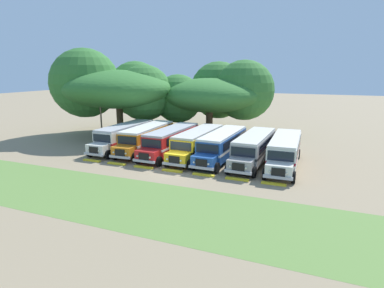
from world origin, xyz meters
TOP-DOWN VIEW (x-y plane):
  - ground_plane at (0.00, 0.00)m, footprint 220.00×220.00m
  - foreground_grass_strip at (0.00, -8.02)m, footprint 80.00×8.22m
  - parked_bus_slot_0 at (-9.25, 5.53)m, footprint 2.71×10.84m
  - parked_bus_slot_1 at (-6.32, 5.65)m, footprint 3.00×10.88m
  - parked_bus_slot_2 at (-2.98, 5.27)m, footprint 2.89×10.86m
  - parked_bus_slot_3 at (0.21, 5.37)m, footprint 2.93×10.87m
  - parked_bus_slot_4 at (2.93, 5.35)m, footprint 2.97×10.88m
  - parked_bus_slot_5 at (6.28, 5.38)m, footprint 2.95×10.87m
  - parked_bus_slot_6 at (9.31, 5.22)m, footprint 2.94×10.87m
  - curb_wheelstop_0 at (-9.19, -0.66)m, footprint 2.00×0.36m
  - curb_wheelstop_1 at (-6.13, -0.66)m, footprint 2.00×0.36m
  - curb_wheelstop_2 at (-3.06, -0.66)m, footprint 2.00×0.36m
  - curb_wheelstop_3 at (0.00, -0.66)m, footprint 2.00×0.36m
  - curb_wheelstop_4 at (3.06, -0.66)m, footprint 2.00×0.36m
  - curb_wheelstop_5 at (6.13, -0.66)m, footprint 2.00×0.36m
  - curb_wheelstop_6 at (9.19, -0.66)m, footprint 2.00×0.36m
  - broad_shade_tree at (-2.52, 19.83)m, footprint 16.98×15.26m
  - secondary_tree at (-15.54, 13.19)m, footprint 17.23×16.54m
  - utility_pole at (-14.25, 7.67)m, footprint 1.80×0.20m

SIDE VIEW (x-z plane):
  - ground_plane at x=0.00m, z-range 0.00..0.00m
  - foreground_grass_strip at x=0.00m, z-range 0.00..0.01m
  - curb_wheelstop_0 at x=-9.19m, z-range 0.00..0.15m
  - curb_wheelstop_1 at x=-6.13m, z-range 0.00..0.15m
  - curb_wheelstop_2 at x=-3.06m, z-range 0.00..0.15m
  - curb_wheelstop_3 at x=0.00m, z-range 0.00..0.15m
  - curb_wheelstop_4 at x=3.06m, z-range 0.00..0.15m
  - curb_wheelstop_5 at x=6.13m, z-range 0.00..0.15m
  - curb_wheelstop_6 at x=9.19m, z-range 0.00..0.15m
  - parked_bus_slot_0 at x=-9.25m, z-range 0.17..2.99m
  - parked_bus_slot_1 at x=-6.32m, z-range 0.17..2.99m
  - parked_bus_slot_2 at x=-2.98m, z-range 0.17..2.99m
  - parked_bus_slot_3 at x=0.21m, z-range 0.17..2.99m
  - parked_bus_slot_4 at x=2.93m, z-range 0.17..2.99m
  - parked_bus_slot_5 at x=6.28m, z-range 0.17..2.99m
  - parked_bus_slot_6 at x=9.31m, z-range 0.17..2.99m
  - utility_pole at x=-14.25m, z-range 0.24..6.60m
  - broad_shade_tree at x=-2.52m, z-range 0.51..11.19m
  - secondary_tree at x=-15.54m, z-range 0.53..12.79m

